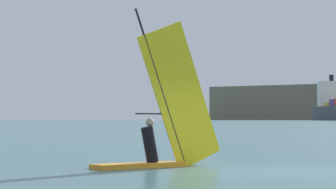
# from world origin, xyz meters

# --- Properties ---
(ground_plane) EXTENTS (4000.00, 4000.00, 0.00)m
(ground_plane) POSITION_xyz_m (0.00, 0.00, 0.00)
(ground_plane) COLOR #386066
(windsurfer) EXTENTS (1.89, 3.80, 4.31)m
(windsurfer) POSITION_xyz_m (-3.22, 0.08, 1.05)
(windsurfer) COLOR orange
(windsurfer) RESTS_ON ground_plane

